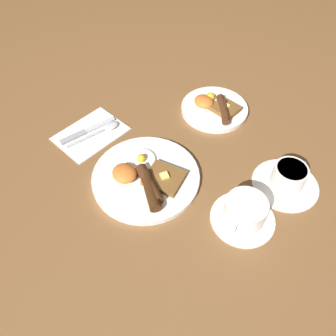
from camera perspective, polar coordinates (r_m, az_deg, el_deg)
The scene contains 8 objects.
ground_plane at distance 0.84m, azimuth -3.85°, elevation -1.92°, with size 3.00×3.00×0.00m, color brown.
breakfast_plate_near at distance 0.83m, azimuth -3.87°, elevation -1.66°, with size 0.27×0.27×0.04m.
breakfast_plate_far at distance 1.03m, azimuth 8.19°, elevation 10.39°, with size 0.20×0.20×0.04m.
teacup_near at distance 0.77m, azimuth 13.17°, elevation -7.57°, with size 0.15×0.15×0.07m.
teacup_far at distance 0.86m, azimuth 20.13°, elevation -1.76°, with size 0.17×0.17×0.07m.
napkin at distance 0.97m, azimuth -13.32°, elevation 5.88°, with size 0.14×0.19×0.01m, color white.
knife at distance 0.98m, azimuth -14.28°, elevation 6.16°, with size 0.04×0.17×0.01m.
spoon at distance 0.97m, azimuth -10.88°, elevation 6.82°, with size 0.04×0.16×0.01m.
Camera 1 is at (0.41, -0.31, 0.67)m, focal length 35.00 mm.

